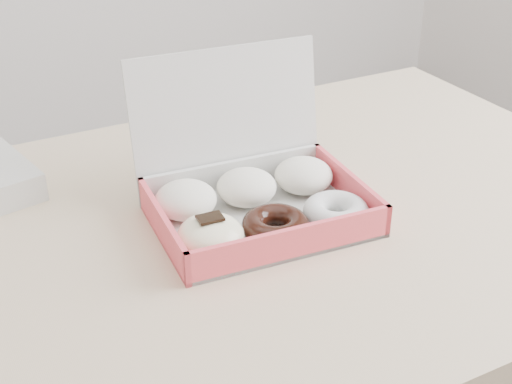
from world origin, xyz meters
name	(u,v)px	position (x,y,z in m)	size (l,w,h in m)	color
table	(261,257)	(0.00, 0.00, 0.67)	(1.20, 0.80, 0.75)	tan
donut_box	(254,196)	(-0.01, 0.00, 0.78)	(0.31, 0.28, 0.21)	silver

